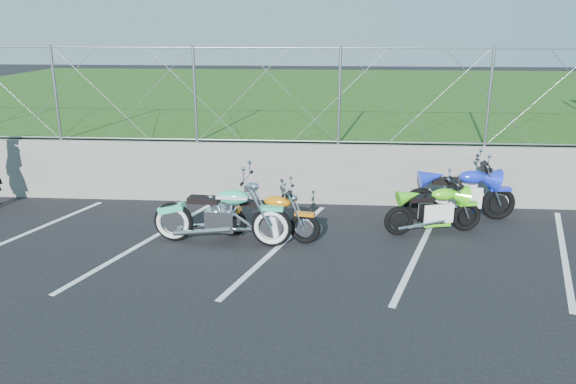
# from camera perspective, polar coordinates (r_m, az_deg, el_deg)

# --- Properties ---
(ground) EXTENTS (90.00, 90.00, 0.00)m
(ground) POSITION_cam_1_polar(r_m,az_deg,el_deg) (8.93, -1.31, -7.82)
(ground) COLOR black
(ground) RESTS_ON ground
(retaining_wall) EXTENTS (30.00, 0.22, 1.30)m
(retaining_wall) POSITION_cam_1_polar(r_m,az_deg,el_deg) (12.01, 0.27, 1.95)
(retaining_wall) COLOR slate
(retaining_wall) RESTS_ON ground
(grass_field) EXTENTS (30.00, 20.00, 1.30)m
(grass_field) POSITION_cam_1_polar(r_m,az_deg,el_deg) (21.82, 2.10, 8.63)
(grass_field) COLOR #204713
(grass_field) RESTS_ON ground
(chain_link_fence) EXTENTS (28.00, 0.03, 2.00)m
(chain_link_fence) POSITION_cam_1_polar(r_m,az_deg,el_deg) (11.70, 0.28, 9.79)
(chain_link_fence) COLOR gray
(chain_link_fence) RESTS_ON retaining_wall
(parking_lines) EXTENTS (18.29, 4.31, 0.01)m
(parking_lines) POSITION_cam_1_polar(r_m,az_deg,el_deg) (9.82, 6.27, -5.56)
(parking_lines) COLOR silver
(parking_lines) RESTS_ON ground
(cruiser_turquoise) EXTENTS (2.48, 0.78, 1.23)m
(cruiser_turquoise) POSITION_cam_1_polar(r_m,az_deg,el_deg) (9.81, -6.58, -2.54)
(cruiser_turquoise) COLOR black
(cruiser_turquoise) RESTS_ON ground
(naked_orange) EXTENTS (1.90, 0.65, 0.96)m
(naked_orange) POSITION_cam_1_polar(r_m,az_deg,el_deg) (9.95, -1.95, -2.67)
(naked_orange) COLOR black
(naked_orange) RESTS_ON ground
(sportbike_green) EXTENTS (1.84, 0.68, 0.97)m
(sportbike_green) POSITION_cam_1_polar(r_m,az_deg,el_deg) (10.61, 14.69, -1.93)
(sportbike_green) COLOR black
(sportbike_green) RESTS_ON ground
(sportbike_blue) EXTENTS (2.20, 0.78, 1.14)m
(sportbike_blue) POSITION_cam_1_polar(r_m,az_deg,el_deg) (11.47, 17.21, -0.36)
(sportbike_blue) COLOR black
(sportbike_blue) RESTS_ON ground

